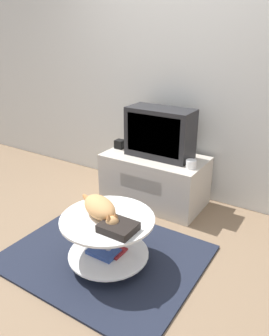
% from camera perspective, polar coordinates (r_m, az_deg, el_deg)
% --- Properties ---
extents(ground_plane, '(12.00, 12.00, 0.00)m').
position_cam_1_polar(ground_plane, '(2.71, -5.12, -15.08)').
color(ground_plane, '#7F664C').
extents(wall_back, '(8.00, 0.05, 2.60)m').
position_cam_1_polar(wall_back, '(3.37, 9.16, 16.32)').
color(wall_back, silver).
rests_on(wall_back, ground_plane).
extents(rug, '(1.47, 1.20, 0.02)m').
position_cam_1_polar(rug, '(2.71, -5.13, -14.92)').
color(rug, '#1E2333').
rests_on(rug, ground_plane).
extents(tv_stand, '(1.02, 0.57, 0.50)m').
position_cam_1_polar(tv_stand, '(3.39, 3.49, -1.90)').
color(tv_stand, beige).
rests_on(tv_stand, ground_plane).
extents(tv, '(0.65, 0.31, 0.48)m').
position_cam_1_polar(tv, '(3.22, 4.47, 6.15)').
color(tv, '#232326').
rests_on(tv, tv_stand).
extents(speaker, '(0.09, 0.09, 0.09)m').
position_cam_1_polar(speaker, '(3.50, -2.58, 4.18)').
color(speaker, black).
rests_on(speaker, tv_stand).
extents(mug, '(0.10, 0.10, 0.08)m').
position_cam_1_polar(mug, '(3.03, 9.84, 0.67)').
color(mug, white).
rests_on(mug, tv_stand).
extents(coffee_table, '(0.69, 0.69, 0.40)m').
position_cam_1_polar(coffee_table, '(2.47, -4.68, -11.77)').
color(coffee_table, '#B2B2B7').
rests_on(coffee_table, rug).
extents(dvd_box, '(0.23, 0.20, 0.05)m').
position_cam_1_polar(dvd_box, '(2.22, -2.84, -10.27)').
color(dvd_box, black).
rests_on(dvd_box, coffee_table).
extents(cat, '(0.51, 0.32, 0.14)m').
position_cam_1_polar(cat, '(2.37, -5.99, -6.95)').
color(cat, tan).
rests_on(cat, coffee_table).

